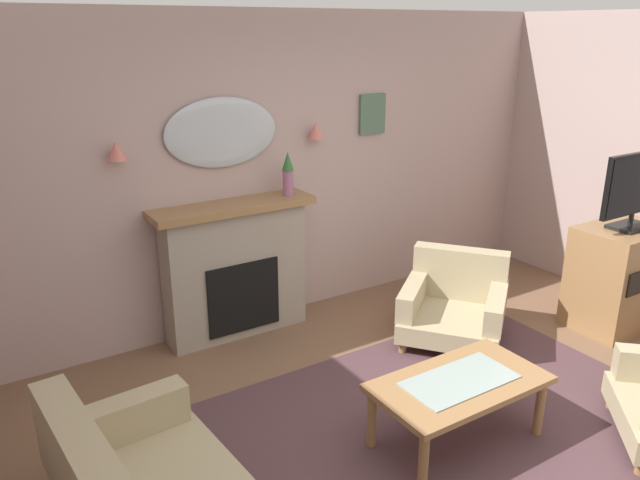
{
  "coord_description": "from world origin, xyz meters",
  "views": [
    {
      "loc": [
        -2.55,
        -2.2,
        2.51
      ],
      "look_at": [
        -0.4,
        1.2,
        1.11
      ],
      "focal_mm": 34.63,
      "sensor_mm": 36.0,
      "label": 1
    }
  ],
  "objects": [
    {
      "name": "floor",
      "position": [
        0.0,
        0.0,
        -0.05
      ],
      "size": [
        6.71,
        5.8,
        0.1
      ],
      "primitive_type": "cube",
      "color": "brown",
      "rests_on": "ground"
    },
    {
      "name": "wall_back",
      "position": [
        0.0,
        2.45,
        1.33
      ],
      "size": [
        6.71,
        0.1,
        2.65
      ],
      "primitive_type": "cube",
      "color": "#B29993",
      "rests_on": "ground"
    },
    {
      "name": "patterned_rug",
      "position": [
        0.0,
        0.2,
        0.01
      ],
      "size": [
        3.2,
        2.4,
        0.01
      ],
      "primitive_type": "cube",
      "color": "#4C3338",
      "rests_on": "ground"
    },
    {
      "name": "fireplace",
      "position": [
        -0.58,
        2.23,
        0.57
      ],
      "size": [
        1.36,
        0.36,
        1.16
      ],
      "color": "gray",
      "rests_on": "ground"
    },
    {
      "name": "mantel_vase_left",
      "position": [
        -0.08,
        2.2,
        1.36
      ],
      "size": [
        0.1,
        0.1,
        0.37
      ],
      "color": "#9E6084",
      "rests_on": "fireplace"
    },
    {
      "name": "wall_mirror",
      "position": [
        -0.58,
        2.37,
        1.71
      ],
      "size": [
        0.96,
        0.06,
        0.56
      ],
      "primitive_type": "ellipsoid",
      "color": "#B2BCC6"
    },
    {
      "name": "wall_sconce_left",
      "position": [
        -1.43,
        2.32,
        1.66
      ],
      "size": [
        0.14,
        0.14,
        0.14
      ],
      "primitive_type": "cone",
      "color": "#D17066"
    },
    {
      "name": "wall_sconce_right",
      "position": [
        0.27,
        2.32,
        1.66
      ],
      "size": [
        0.14,
        0.14,
        0.14
      ],
      "primitive_type": "cone",
      "color": "#D17066"
    },
    {
      "name": "framed_picture",
      "position": [
        0.92,
        2.38,
        1.75
      ],
      "size": [
        0.28,
        0.03,
        0.36
      ],
      "primitive_type": "cube",
      "color": "#4C6B56"
    },
    {
      "name": "coffee_table",
      "position": [
        -0.05,
        0.14,
        0.38
      ],
      "size": [
        1.1,
        0.6,
        0.45
      ],
      "color": "olive",
      "rests_on": "ground"
    },
    {
      "name": "armchair_by_coffee_table",
      "position": [
        0.93,
        1.19,
        0.31
      ],
      "size": [
        1.14,
        1.14,
        0.71
      ],
      "color": "tan",
      "rests_on": "ground"
    },
    {
      "name": "tv_cabinet",
      "position": [
        2.3,
        0.6,
        0.45
      ],
      "size": [
        0.8,
        0.57,
        0.9
      ],
      "color": "olive",
      "rests_on": "ground"
    },
    {
      "name": "tv_flatscreen",
      "position": [
        2.3,
        0.58,
        1.25
      ],
      "size": [
        0.84,
        0.24,
        0.65
      ],
      "color": "black",
      "rests_on": "tv_cabinet"
    }
  ]
}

